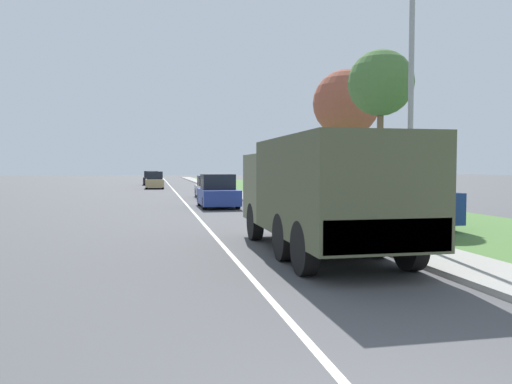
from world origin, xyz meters
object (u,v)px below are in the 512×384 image
at_px(car_nearest_ahead, 218,193).
at_px(car_fourth_ahead, 151,179).
at_px(pickup_truck, 393,201).
at_px(car_second_ahead, 210,188).
at_px(lamp_post, 405,65).
at_px(military_truck, 322,189).
at_px(car_third_ahead, 155,181).

xyz_separation_m(car_nearest_ahead, car_fourth_ahead, (-3.57, 34.61, -0.03)).
distance_m(car_nearest_ahead, pickup_truck, 10.48).
bearing_deg(car_nearest_ahead, car_second_ahead, 86.67).
distance_m(car_second_ahead, pickup_truck, 17.74).
bearing_deg(car_nearest_ahead, pickup_truck, -59.06).
bearing_deg(lamp_post, car_second_ahead, 96.71).
relative_size(car_second_ahead, pickup_truck, 0.82).
relative_size(car_fourth_ahead, lamp_post, 0.54).
height_order(military_truck, lamp_post, lamp_post).
height_order(military_truck, pickup_truck, military_truck).
height_order(car_nearest_ahead, pickup_truck, pickup_truck).
height_order(car_nearest_ahead, lamp_post, lamp_post).
bearing_deg(car_second_ahead, pickup_truck, -73.91).
bearing_deg(car_nearest_ahead, car_third_ahead, 97.52).
bearing_deg(car_third_ahead, pickup_truck, -75.51).
xyz_separation_m(car_nearest_ahead, car_third_ahead, (-3.20, 24.22, -0.02)).
distance_m(car_fourth_ahead, pickup_truck, 44.51).
xyz_separation_m(car_second_ahead, car_third_ahead, (-3.67, 16.15, 0.06)).
bearing_deg(car_fourth_ahead, lamp_post, -82.22).
distance_m(car_fourth_ahead, lamp_post, 49.25).
xyz_separation_m(military_truck, lamp_post, (2.39, 0.52, 3.16)).
xyz_separation_m(pickup_truck, lamp_post, (-2.32, -5.04, 3.86)).
distance_m(military_truck, car_fourth_ahead, 49.35).
relative_size(car_nearest_ahead, car_second_ahead, 0.92).
height_order(car_nearest_ahead, car_third_ahead, car_nearest_ahead).
bearing_deg(car_second_ahead, car_fourth_ahead, 98.66).
relative_size(car_nearest_ahead, car_third_ahead, 0.99).
distance_m(military_truck, pickup_truck, 7.31).
height_order(car_second_ahead, pickup_truck, pickup_truck).
bearing_deg(lamp_post, car_fourth_ahead, 97.78).
relative_size(military_truck, pickup_truck, 1.36).
relative_size(car_second_ahead, lamp_post, 0.55).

